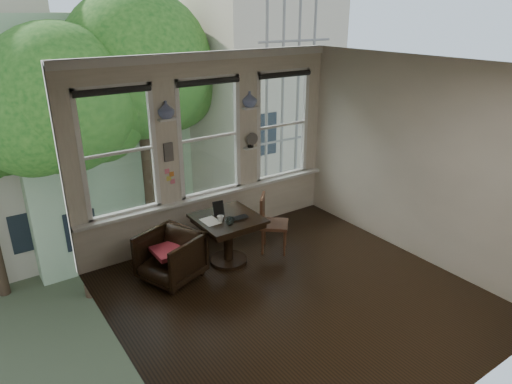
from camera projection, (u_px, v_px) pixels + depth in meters
ground at (295, 296)px, 6.12m from camera, size 4.50×4.50×0.00m
ceiling at (304, 66)px, 5.00m from camera, size 4.50×4.50×0.00m
wall_back at (209, 149)px, 7.28m from camera, size 4.50×0.00×4.50m
wall_front at (470, 274)px, 3.84m from camera, size 4.50×0.00×4.50m
wall_left at (118, 242)px, 4.37m from camera, size 0.00×4.50×4.50m
wall_right at (416, 160)px, 6.75m from camera, size 0.00×4.50×4.50m
window_left at (118, 152)px, 6.44m from camera, size 1.10×0.12×1.90m
window_center at (208, 137)px, 7.20m from camera, size 1.10×0.12×1.90m
window_right at (281, 125)px, 7.97m from camera, size 1.10×0.12×1.90m
shelf_left at (167, 119)px, 6.59m from camera, size 0.26×0.16×0.03m
shelf_right at (250, 108)px, 7.36m from camera, size 0.26×0.16×0.03m
intercom at (168, 152)px, 6.80m from camera, size 0.14×0.06×0.28m
sticky_notes at (170, 174)px, 6.94m from camera, size 0.16×0.01×0.24m
desk_fan at (251, 142)px, 7.56m from camera, size 0.20×0.20×0.24m
vase_left at (166, 110)px, 6.54m from camera, size 0.24×0.24×0.25m
vase_right at (250, 99)px, 7.31m from camera, size 0.24×0.24×0.25m
table at (228, 240)px, 6.81m from camera, size 0.90×0.90×0.75m
armchair_left at (171, 257)px, 6.39m from camera, size 0.99×0.98×0.71m
cushion_red at (170, 251)px, 6.36m from camera, size 0.45×0.45×0.06m
side_chair_right at (274, 224)px, 7.13m from camera, size 0.59×0.59×0.92m
laptop at (239, 219)px, 6.57m from camera, size 0.33×0.22×0.02m
mug at (220, 219)px, 6.52m from camera, size 0.12×0.12×0.09m
drinking_glass at (230, 221)px, 6.42m from camera, size 0.13×0.13×0.10m
tablet at (218, 208)px, 6.70m from camera, size 0.17×0.10×0.22m
papers at (210, 221)px, 6.54m from camera, size 0.22×0.30×0.00m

